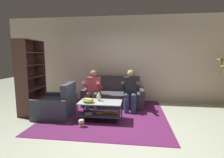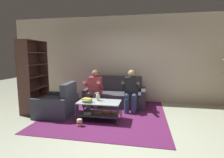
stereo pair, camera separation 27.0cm
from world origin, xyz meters
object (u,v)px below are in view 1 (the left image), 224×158
vase (99,97)px  armchair (57,106)px  person_seated_right (130,89)px  bookshelf (30,83)px  couch (114,96)px  coffee_table (101,108)px  person_seated_left (93,88)px  book_stack (88,101)px  popcorn_tub (81,123)px

vase → armchair: 1.18m
person_seated_right → vase: size_ratio=5.78×
bookshelf → couch: bearing=26.4°
vase → coffee_table: bearing=-49.6°
person_seated_left → vase: bearing=-67.5°
bookshelf → armchair: 1.03m
person_seated_right → book_stack: 1.41m
couch → person_seated_right: (0.55, -0.55, 0.35)m
couch → armchair: 1.87m
vase → bookshelf: 2.03m
armchair → popcorn_tub: armchair is taller
armchair → book_stack: bearing=-16.7°
person_seated_left → popcorn_tub: bearing=-87.9°
person_seated_right → popcorn_tub: size_ratio=6.48×
book_stack → couch: bearing=75.1°
couch → popcorn_tub: bearing=-104.7°
bookshelf → popcorn_tub: bearing=-25.2°
couch → armchair: couch is taller
book_stack → person_seated_right: bearing=46.7°
bookshelf → armchair: size_ratio=2.07×
couch → coffee_table: size_ratio=1.85×
coffee_table → book_stack: bearing=-154.6°
person_seated_right → bookshelf: bookshelf is taller
couch → person_seated_left: person_seated_left is taller
book_stack → bookshelf: bearing=165.1°
person_seated_right → couch: bearing=134.7°
couch → person_seated_right: size_ratio=1.63×
person_seated_left → person_seated_right: (1.09, 0.00, 0.01)m
coffee_table → bookshelf: bookshelf is taller
vase → popcorn_tub: size_ratio=1.12×
popcorn_tub → bookshelf: bearing=154.8°
couch → armchair: bearing=-136.2°
person_seated_right → popcorn_tub: bearing=-127.8°
person_seated_right → bookshelf: 2.81m
book_stack → armchair: 1.00m
coffee_table → popcorn_tub: 0.61m
couch → vase: 1.41m
armchair → person_seated_left: bearing=42.7°
person_seated_left → popcorn_tub: (0.05, -1.34, -0.53)m
coffee_table → vase: vase is taller
person_seated_right → vase: 1.11m
popcorn_tub → couch: bearing=75.3°
couch → person_seated_right: 0.85m
person_seated_right → armchair: person_seated_right is taller
coffee_table → person_seated_left: bearing=114.2°
coffee_table → couch: bearing=84.2°
couch → bookshelf: size_ratio=0.96×
popcorn_tub → person_seated_right: bearing=52.2°
bookshelf → armchair: bookshelf is taller
person_seated_left → popcorn_tub: size_ratio=6.34×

